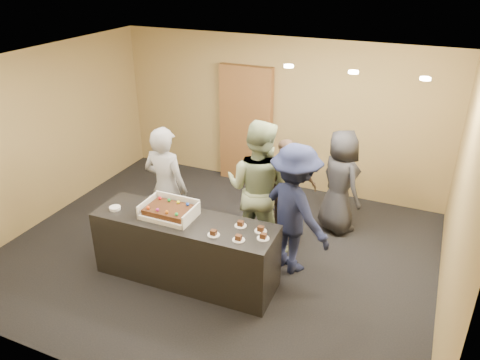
% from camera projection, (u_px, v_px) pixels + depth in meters
% --- Properties ---
extents(room, '(6.04, 6.00, 2.70)m').
position_uv_depth(room, '(215.00, 168.00, 6.25)').
color(room, black).
rests_on(room, ground).
extents(serving_counter, '(2.42, 0.76, 0.90)m').
position_uv_depth(serving_counter, '(185.00, 249.00, 6.09)').
color(serving_counter, black).
rests_on(serving_counter, floor).
extents(storage_cabinet, '(0.99, 0.15, 2.18)m').
position_uv_depth(storage_cabinet, '(246.00, 125.00, 8.55)').
color(storage_cabinet, brown).
rests_on(storage_cabinet, floor).
extents(cake_box, '(0.67, 0.46, 0.20)m').
position_uv_depth(cake_box, '(170.00, 212.00, 5.97)').
color(cake_box, white).
rests_on(cake_box, serving_counter).
extents(sheet_cake, '(0.57, 0.39, 0.11)m').
position_uv_depth(sheet_cake, '(169.00, 210.00, 5.93)').
color(sheet_cake, '#3C1B0D').
rests_on(sheet_cake, cake_box).
extents(plate_stack, '(0.15, 0.15, 0.04)m').
position_uv_depth(plate_stack, '(115.00, 208.00, 6.13)').
color(plate_stack, white).
rests_on(plate_stack, serving_counter).
extents(slice_a, '(0.15, 0.15, 0.07)m').
position_uv_depth(slice_a, '(214.00, 233.00, 5.57)').
color(slice_a, white).
rests_on(slice_a, serving_counter).
extents(slice_b, '(0.15, 0.15, 0.07)m').
position_uv_depth(slice_b, '(241.00, 224.00, 5.75)').
color(slice_b, white).
rests_on(slice_b, serving_counter).
extents(slice_c, '(0.15, 0.15, 0.07)m').
position_uv_depth(slice_c, '(239.00, 238.00, 5.47)').
color(slice_c, white).
rests_on(slice_c, serving_counter).
extents(slice_d, '(0.15, 0.15, 0.07)m').
position_uv_depth(slice_d, '(261.00, 230.00, 5.64)').
color(slice_d, white).
rests_on(slice_d, serving_counter).
extents(slice_e, '(0.15, 0.15, 0.07)m').
position_uv_depth(slice_e, '(263.00, 237.00, 5.50)').
color(slice_e, white).
rests_on(slice_e, serving_counter).
extents(person_server_grey, '(0.68, 0.46, 1.84)m').
position_uv_depth(person_server_grey, '(166.00, 188.00, 6.64)').
color(person_server_grey, '#99999D').
rests_on(person_server_grey, floor).
extents(person_sage_man, '(0.98, 0.77, 1.97)m').
position_uv_depth(person_sage_man, '(258.00, 188.00, 6.51)').
color(person_sage_man, '#93A57B').
rests_on(person_sage_man, floor).
extents(person_navy_man, '(1.35, 1.16, 1.81)m').
position_uv_depth(person_navy_man, '(294.00, 210.00, 6.12)').
color(person_navy_man, '#191F3F').
rests_on(person_navy_man, floor).
extents(person_brown_extra, '(0.98, 0.94, 1.63)m').
position_uv_depth(person_brown_extra, '(286.00, 193.00, 6.75)').
color(person_brown_extra, brown).
rests_on(person_brown_extra, floor).
extents(person_dark_suit, '(0.94, 0.92, 1.64)m').
position_uv_depth(person_dark_suit, '(340.00, 182.00, 7.07)').
color(person_dark_suit, '#28292D').
rests_on(person_dark_suit, floor).
extents(ceiling_spotlights, '(1.72, 0.12, 0.03)m').
position_uv_depth(ceiling_spotlights, '(353.00, 72.00, 5.50)').
color(ceiling_spotlights, '#FFEAC6').
rests_on(ceiling_spotlights, ceiling).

